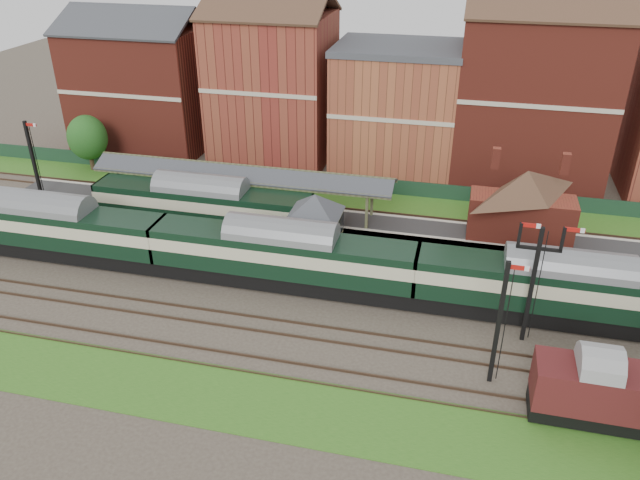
% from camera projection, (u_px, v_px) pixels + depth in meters
% --- Properties ---
extents(ground, '(160.00, 160.00, 0.00)m').
position_uv_depth(ground, '(345.00, 294.00, 44.33)').
color(ground, '#473D33').
rests_on(ground, ground).
extents(grass_back, '(90.00, 4.50, 0.06)m').
position_uv_depth(grass_back, '(380.00, 202.00, 58.00)').
color(grass_back, '#2D6619').
rests_on(grass_back, ground).
extents(grass_front, '(90.00, 5.00, 0.06)m').
position_uv_depth(grass_front, '(301.00, 410.00, 34.04)').
color(grass_front, '#2D6619').
rests_on(grass_front, ground).
extents(fence, '(90.00, 0.12, 1.50)m').
position_uv_depth(fence, '(383.00, 186.00, 59.37)').
color(fence, '#193823').
rests_on(fence, ground).
extents(platform, '(55.00, 3.40, 1.00)m').
position_uv_depth(platform, '(311.00, 221.00, 53.47)').
color(platform, '#2D2D2D').
rests_on(platform, ground).
extents(signal_box, '(5.40, 5.40, 6.00)m').
position_uv_depth(signal_box, '(315.00, 229.00, 46.21)').
color(signal_box, '#566648').
rests_on(signal_box, ground).
extents(brick_hut, '(3.20, 2.64, 2.94)m').
position_uv_depth(brick_hut, '(421.00, 265.00, 45.50)').
color(brick_hut, maroon).
rests_on(brick_hut, ground).
extents(station_building, '(8.10, 8.10, 5.90)m').
position_uv_depth(station_building, '(523.00, 204.00, 48.30)').
color(station_building, maroon).
rests_on(station_building, platform).
extents(canopy, '(26.00, 3.89, 4.08)m').
position_uv_depth(canopy, '(242.00, 170.00, 52.77)').
color(canopy, '#4B4B2F').
rests_on(canopy, platform).
extents(semaphore_bracket, '(3.60, 0.25, 8.18)m').
position_uv_depth(semaphore_bracket, '(534.00, 277.00, 37.49)').
color(semaphore_bracket, black).
rests_on(semaphore_bracket, ground).
extents(semaphore_platform_end, '(1.23, 0.25, 8.00)m').
position_uv_depth(semaphore_platform_end, '(34.00, 163.00, 55.42)').
color(semaphore_platform_end, black).
rests_on(semaphore_platform_end, ground).
extents(semaphore_siding, '(1.23, 0.25, 8.00)m').
position_uv_depth(semaphore_siding, '(499.00, 322.00, 34.29)').
color(semaphore_siding, black).
rests_on(semaphore_siding, ground).
extents(town_backdrop, '(69.00, 10.00, 16.00)m').
position_uv_depth(town_backdrop, '(395.00, 102.00, 62.43)').
color(town_backdrop, maroon).
rests_on(town_backdrop, ground).
extents(dmu_train, '(56.87, 2.99, 4.37)m').
position_uv_depth(dmu_train, '(282.00, 255.00, 44.07)').
color(dmu_train, black).
rests_on(dmu_train, ground).
extents(platform_railcar, '(18.38, 2.90, 4.23)m').
position_uv_depth(platform_railcar, '(202.00, 206.00, 51.50)').
color(platform_railcar, black).
rests_on(platform_railcar, ground).
extents(goods_van_a, '(6.04, 2.62, 3.67)m').
position_uv_depth(goods_van_a, '(593.00, 389.00, 32.52)').
color(goods_van_a, black).
rests_on(goods_van_a, ground).
extents(tree_back, '(3.98, 3.98, 5.82)m').
position_uv_depth(tree_back, '(87.00, 138.00, 63.37)').
color(tree_back, '#382619').
rests_on(tree_back, ground).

